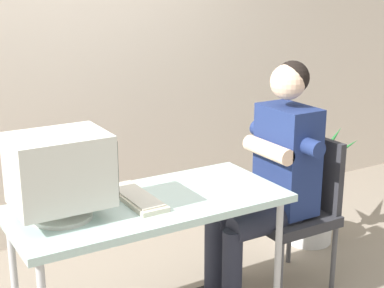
% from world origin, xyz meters
% --- Properties ---
extents(wall_back, '(8.00, 0.10, 3.00)m').
position_xyz_m(wall_back, '(0.30, 1.40, 1.50)').
color(wall_back, beige).
rests_on(wall_back, ground_plane).
extents(desk, '(1.35, 0.61, 0.74)m').
position_xyz_m(desk, '(0.00, 0.00, 0.68)').
color(desk, '#B7B7BC').
rests_on(desk, ground_plane).
extents(crt_monitor, '(0.43, 0.32, 0.39)m').
position_xyz_m(crt_monitor, '(-0.43, 0.01, 0.96)').
color(crt_monitor, silver).
rests_on(crt_monitor, desk).
extents(keyboard, '(0.14, 0.43, 0.03)m').
position_xyz_m(keyboard, '(-0.05, 0.04, 0.75)').
color(keyboard, beige).
rests_on(keyboard, desk).
extents(office_chair, '(0.46, 0.46, 0.89)m').
position_xyz_m(office_chair, '(0.98, 0.05, 0.50)').
color(office_chair, '#4C4C51').
rests_on(office_chair, ground_plane).
extents(person_seated, '(0.72, 0.55, 1.34)m').
position_xyz_m(person_seated, '(0.79, 0.05, 0.72)').
color(person_seated, navy).
rests_on(person_seated, ground_plane).
extents(potted_plant, '(0.59, 0.58, 0.86)m').
position_xyz_m(potted_plant, '(1.44, 0.42, 0.31)').
color(potted_plant, silver).
rests_on(potted_plant, ground_plane).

